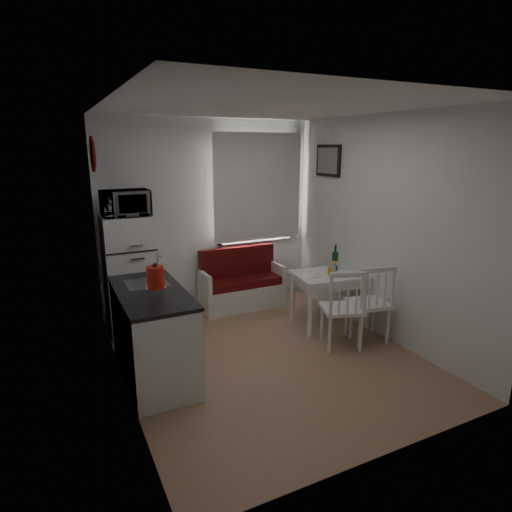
{
  "coord_description": "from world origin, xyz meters",
  "views": [
    {
      "loc": [
        -2.0,
        -3.77,
        2.23
      ],
      "look_at": [
        0.1,
        0.5,
        1.01
      ],
      "focal_mm": 30.0,
      "sensor_mm": 36.0,
      "label": 1
    }
  ],
  "objects_px": {
    "fridge": "(130,274)",
    "chair_right": "(374,296)",
    "kitchen_counter": "(153,333)",
    "chair_left": "(348,301)",
    "microwave": "(125,203)",
    "wine_bottle": "(335,257)",
    "bench": "(241,288)",
    "kettle": "(155,277)",
    "dining_table": "(331,279)"
  },
  "relations": [
    {
      "from": "fridge",
      "to": "chair_right",
      "type": "bearing_deg",
      "value": -33.72
    },
    {
      "from": "kitchen_counter",
      "to": "chair_left",
      "type": "distance_m",
      "value": 2.11
    },
    {
      "from": "fridge",
      "to": "microwave",
      "type": "distance_m",
      "value": 0.87
    },
    {
      "from": "wine_bottle",
      "to": "kitchen_counter",
      "type": "bearing_deg",
      "value": -170.97
    },
    {
      "from": "bench",
      "to": "kettle",
      "type": "bearing_deg",
      "value": -137.49
    },
    {
      "from": "fridge",
      "to": "wine_bottle",
      "type": "relative_size",
      "value": 4.35
    },
    {
      "from": "bench",
      "to": "microwave",
      "type": "distance_m",
      "value": 2.03
    },
    {
      "from": "dining_table",
      "to": "chair_right",
      "type": "distance_m",
      "value": 0.68
    },
    {
      "from": "dining_table",
      "to": "fridge",
      "type": "height_order",
      "value": "fridge"
    },
    {
      "from": "bench",
      "to": "chair_left",
      "type": "height_order",
      "value": "chair_left"
    },
    {
      "from": "bench",
      "to": "chair_left",
      "type": "xyz_separation_m",
      "value": [
        0.51,
        -1.73,
        0.3
      ]
    },
    {
      "from": "fridge",
      "to": "kettle",
      "type": "relative_size",
      "value": 5.55
    },
    {
      "from": "chair_left",
      "to": "kitchen_counter",
      "type": "bearing_deg",
      "value": -170.11
    },
    {
      "from": "fridge",
      "to": "microwave",
      "type": "relative_size",
      "value": 2.67
    },
    {
      "from": "dining_table",
      "to": "kettle",
      "type": "distance_m",
      "value": 2.33
    },
    {
      "from": "fridge",
      "to": "wine_bottle",
      "type": "bearing_deg",
      "value": -19.38
    },
    {
      "from": "kettle",
      "to": "dining_table",
      "type": "bearing_deg",
      "value": 8.07
    },
    {
      "from": "chair_left",
      "to": "fridge",
      "type": "bearing_deg",
      "value": 161.9
    },
    {
      "from": "dining_table",
      "to": "microwave",
      "type": "bearing_deg",
      "value": 166.36
    },
    {
      "from": "chair_left",
      "to": "chair_right",
      "type": "bearing_deg",
      "value": 20.09
    },
    {
      "from": "bench",
      "to": "dining_table",
      "type": "height_order",
      "value": "bench"
    },
    {
      "from": "fridge",
      "to": "kettle",
      "type": "distance_m",
      "value": 1.31
    },
    {
      "from": "microwave",
      "to": "bench",
      "type": "bearing_deg",
      "value": 5.84
    },
    {
      "from": "chair_right",
      "to": "wine_bottle",
      "type": "relative_size",
      "value": 1.56
    },
    {
      "from": "wine_bottle",
      "to": "chair_right",
      "type": "bearing_deg",
      "value": -90.0
    },
    {
      "from": "dining_table",
      "to": "wine_bottle",
      "type": "relative_size",
      "value": 2.99
    },
    {
      "from": "microwave",
      "to": "kettle",
      "type": "bearing_deg",
      "value": -88.6
    },
    {
      "from": "kettle",
      "to": "microwave",
      "type": "bearing_deg",
      "value": 91.4
    },
    {
      "from": "bench",
      "to": "microwave",
      "type": "bearing_deg",
      "value": -174.16
    },
    {
      "from": "dining_table",
      "to": "chair_left",
      "type": "distance_m",
      "value": 0.71
    },
    {
      "from": "kettle",
      "to": "chair_left",
      "type": "bearing_deg",
      "value": -9.65
    },
    {
      "from": "chair_right",
      "to": "kettle",
      "type": "distance_m",
      "value": 2.47
    },
    {
      "from": "kettle",
      "to": "fridge",
      "type": "bearing_deg",
      "value": 91.35
    },
    {
      "from": "kitchen_counter",
      "to": "bench",
      "type": "xyz_separation_m",
      "value": [
        1.56,
        1.35,
        -0.17
      ]
    },
    {
      "from": "fridge",
      "to": "chair_left",
      "type": "bearing_deg",
      "value": -38.29
    },
    {
      "from": "bench",
      "to": "kettle",
      "type": "height_order",
      "value": "kettle"
    },
    {
      "from": "dining_table",
      "to": "chair_right",
      "type": "height_order",
      "value": "chair_right"
    },
    {
      "from": "bench",
      "to": "kettle",
      "type": "xyz_separation_m",
      "value": [
        -1.51,
        -1.38,
        0.75
      ]
    },
    {
      "from": "dining_table",
      "to": "chair_left",
      "type": "xyz_separation_m",
      "value": [
        -0.25,
        -0.67,
        -0.03
      ]
    },
    {
      "from": "fridge",
      "to": "wine_bottle",
      "type": "height_order",
      "value": "fridge"
    },
    {
      "from": "kitchen_counter",
      "to": "kettle",
      "type": "bearing_deg",
      "value": -33.59
    },
    {
      "from": "dining_table",
      "to": "kettle",
      "type": "relative_size",
      "value": 3.81
    },
    {
      "from": "chair_right",
      "to": "fridge",
      "type": "bearing_deg",
      "value": 158.34
    },
    {
      "from": "kitchen_counter",
      "to": "bench",
      "type": "distance_m",
      "value": 2.07
    },
    {
      "from": "chair_left",
      "to": "wine_bottle",
      "type": "bearing_deg",
      "value": 84.03
    },
    {
      "from": "chair_left",
      "to": "kettle",
      "type": "xyz_separation_m",
      "value": [
        -2.02,
        0.34,
        0.45
      ]
    },
    {
      "from": "chair_left",
      "to": "chair_right",
      "type": "distance_m",
      "value": 0.38
    },
    {
      "from": "chair_left",
      "to": "chair_right",
      "type": "relative_size",
      "value": 1.07
    },
    {
      "from": "chair_left",
      "to": "chair_right",
      "type": "height_order",
      "value": "chair_right"
    },
    {
      "from": "kitchen_counter",
      "to": "chair_left",
      "type": "height_order",
      "value": "kitchen_counter"
    }
  ]
}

